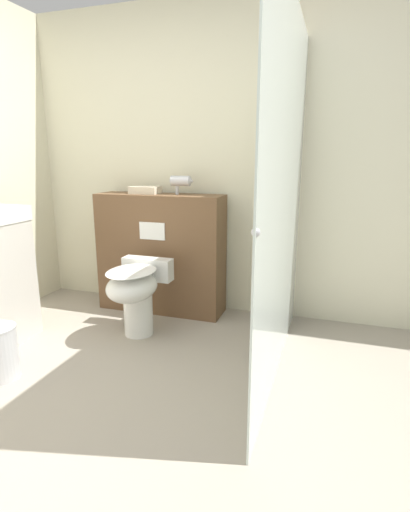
% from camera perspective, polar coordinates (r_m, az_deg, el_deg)
% --- Properties ---
extents(ground_plane, '(12.00, 12.00, 0.00)m').
position_cam_1_polar(ground_plane, '(2.19, -18.65, -23.04)').
color(ground_plane, '#9E9384').
extents(wall_back, '(8.00, 0.06, 2.50)m').
position_cam_1_polar(wall_back, '(3.42, -1.06, 13.19)').
color(wall_back, beige).
rests_on(wall_back, ground_plane).
extents(partition_panel, '(1.07, 0.31, 1.00)m').
position_cam_1_polar(partition_panel, '(3.41, -6.31, 0.37)').
color(partition_panel, brown).
rests_on(partition_panel, ground_plane).
extents(shower_glass, '(0.04, 1.76, 2.12)m').
position_cam_1_polar(shower_glass, '(2.35, 11.36, 7.94)').
color(shower_glass, silver).
rests_on(shower_glass, ground_plane).
extents(toilet, '(0.39, 0.53, 0.55)m').
position_cam_1_polar(toilet, '(2.96, -9.83, -4.85)').
color(toilet, white).
rests_on(toilet, ground_plane).
extents(hair_drier, '(0.19, 0.08, 0.15)m').
position_cam_1_polar(hair_drier, '(3.26, -3.36, 10.60)').
color(hair_drier, '#B7B7BC').
rests_on(hair_drier, partition_panel).
extents(folded_towel, '(0.24, 0.16, 0.06)m').
position_cam_1_polar(folded_towel, '(3.39, -8.52, 9.31)').
color(folded_towel, beige).
rests_on(folded_towel, partition_panel).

